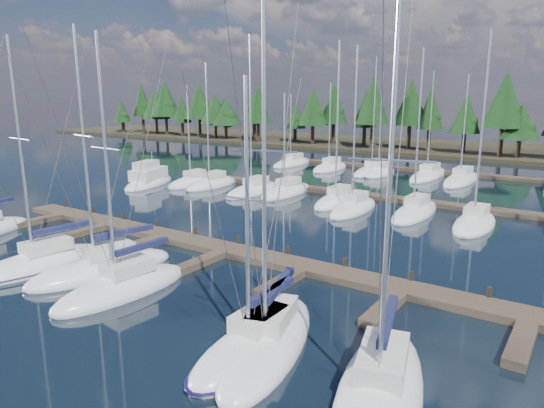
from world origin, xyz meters
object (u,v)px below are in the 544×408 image
Objects in this scene: front_sailboat_1 at (42,264)px; front_sailboat_5 at (269,342)px; front_sailboat_3 at (123,288)px; motor_yacht_left at (149,181)px; front_sailboat_6 at (380,392)px; front_sailboat_2 at (103,268)px; front_sailboat_4 at (255,346)px; main_dock at (223,252)px.

front_sailboat_5 is at bearing -0.35° from front_sailboat_1.
front_sailboat_3 reaches higher than motor_yacht_left.
front_sailboat_6 reaches higher than front_sailboat_5.
front_sailboat_2 is 13.00m from front_sailboat_4.
front_sailboat_4 is (16.60, -0.69, -0.01)m from front_sailboat_1.
front_sailboat_3 is at bearing -20.31° from front_sailboat_2.
main_dock is 16.97m from front_sailboat_6.
front_sailboat_2 is at bearing 169.97° from front_sailboat_4.
motor_yacht_left is at bearing 144.97° from front_sailboat_5.
front_sailboat_4 is 5.47m from front_sailboat_6.
front_sailboat_6 is (22.07, -0.80, 0.01)m from front_sailboat_1.
front_sailboat_2 is 0.97× the size of front_sailboat_6.
motor_yacht_left is (-38.13, 23.80, 0.22)m from front_sailboat_6.
front_sailboat_5 is at bearing -2.49° from front_sailboat_3.
front_sailboat_5 is at bearing -7.27° from front_sailboat_2.
motor_yacht_left reaches higher than main_dock.
front_sailboat_4 is (8.98, -8.79, 0.07)m from main_dock.
front_sailboat_5 is (16.89, -0.10, 0.01)m from front_sailboat_1.
front_sailboat_1 is 0.94× the size of front_sailboat_6.
front_sailboat_4 is 40.36m from motor_yacht_left.
front_sailboat_6 is at bearing -7.40° from front_sailboat_2.
front_sailboat_3 is 9.73m from front_sailboat_5.
front_sailboat_6 reaches higher than motor_yacht_left.
front_sailboat_3 is at bearing 173.85° from front_sailboat_4.
front_sailboat_6 reaches higher than front_sailboat_1.
front_sailboat_4 reaches higher than motor_yacht_left.
main_dock is 12.57m from front_sailboat_4.
main_dock is 3.12× the size of front_sailboat_3.
motor_yacht_left is (-32.96, 23.10, 0.22)m from front_sailboat_5.
front_sailboat_1 is at bearing -177.43° from front_sailboat_3.
front_sailboat_4 is at bearing -35.95° from motor_yacht_left.
front_sailboat_4 is at bearing -2.40° from front_sailboat_1.
front_sailboat_2 reaches higher than front_sailboat_1.
main_dock is at bearing 135.59° from front_sailboat_4.
front_sailboat_5 is (9.72, -0.42, -0.00)m from front_sailboat_3.
motor_yacht_left is at bearing 147.83° from main_dock.
front_sailboat_4 is at bearing -116.22° from front_sailboat_5.
front_sailboat_3 reaches higher than main_dock.
motor_yacht_left is at bearing 135.70° from front_sailboat_3.
front_sailboat_1 is at bearing 177.92° from front_sailboat_6.
motor_yacht_left is (-23.23, 22.68, 0.21)m from front_sailboat_3.
front_sailboat_3 is 32.47m from motor_yacht_left.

